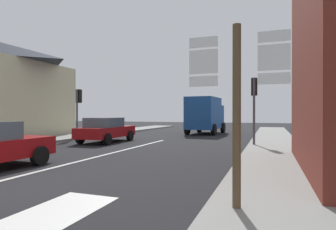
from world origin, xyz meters
name	(u,v)px	position (x,y,z in m)	size (l,w,h in m)	color
ground_plane	(151,143)	(0.00, 10.00, 0.00)	(80.00, 80.00, 0.00)	black
sidewalk_right	(275,152)	(6.65, 8.00, 0.07)	(2.57, 44.00, 0.14)	gray
sidewalk_left	(33,142)	(-6.65, 8.00, 0.07)	(2.57, 44.00, 0.14)	gray
lane_centre_stripe	(115,152)	(0.00, 6.00, 0.01)	(0.16, 12.00, 0.01)	silver
lane_turn_arrow	(57,212)	(2.95, -1.00, 0.01)	(1.20, 2.20, 0.01)	silver
sedan_far	(106,130)	(-2.79, 9.73, 0.76)	(1.99, 4.21, 1.47)	maroon
delivery_truck	(205,114)	(1.28, 18.73, 1.65)	(2.72, 5.11, 3.05)	#19478C
route_sign_post	(237,102)	(5.90, -0.10, 1.91)	(1.66, 0.14, 3.20)	brown
traffic_light_near_left	(78,102)	(-5.67, 10.93, 2.47)	(0.30, 0.49, 3.34)	#47474C
traffic_light_near_right	(254,96)	(5.67, 10.26, 2.62)	(0.30, 0.49, 3.54)	#47474C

